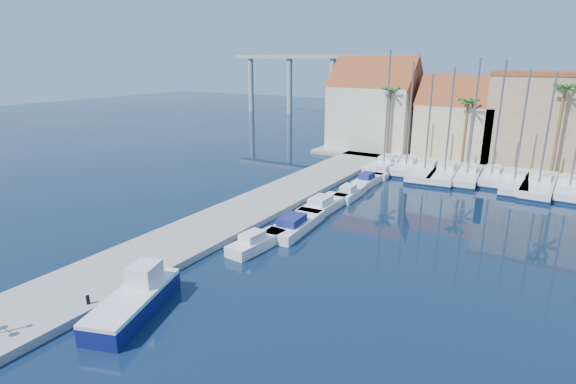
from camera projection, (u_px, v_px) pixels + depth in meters
The scene contains 28 objects.
ground at pixel (236, 307), 25.33m from camera, with size 260.00×260.00×0.00m, color black.
quay_west at pixel (248, 210), 40.80m from camera, with size 6.00×77.00×0.50m, color gray.
shore_north at pixel (518, 162), 59.59m from camera, with size 54.00×16.00×0.50m, color gray.
bollard at pixel (88, 300), 24.60m from camera, with size 0.20×0.20×0.51m, color black.
fishing_boat at pixel (135, 299), 24.61m from camera, with size 4.28×7.08×2.35m.
motorboat_west_0 at pixel (256, 242), 33.02m from camera, with size 2.12×5.34×1.40m.
motorboat_west_1 at pixel (295, 224), 36.53m from camera, with size 2.77×7.18×1.40m.
motorboat_west_2 at pixel (323, 205), 41.45m from camera, with size 2.20×6.75×1.40m.
motorboat_west_3 at pixel (350, 193), 45.17m from camera, with size 1.93×5.32×1.40m.
motorboat_west_4 at pixel (368, 180), 49.97m from camera, with size 1.82×5.51×1.40m.
motorboat_west_5 at pixel (383, 172), 53.56m from camera, with size 2.29×5.78×1.40m.
motorboat_west_6 at pixel (395, 162), 58.88m from camera, with size 2.44×7.46×1.40m.
sailboat_0 at pixel (385, 164), 56.98m from camera, with size 2.64×9.32×14.54m.
sailboat_1 at pixel (407, 166), 55.78m from camera, with size 2.61×8.52×13.11m.
sailboat_2 at pixel (426, 171), 53.89m from camera, with size 3.68×10.90×11.90m.
sailboat_3 at pixel (445, 173), 52.79m from camera, with size 3.56×10.61×12.63m.
sailboat_4 at pixel (468, 175), 51.66m from camera, with size 3.22×9.66×13.61m.
sailboat_5 at pixel (492, 176), 51.26m from camera, with size 2.59×8.26×13.34m.
sailboat_6 at pixel (514, 181), 49.15m from camera, with size 3.48×10.75×12.37m.
sailboat_7 at pixel (539, 184), 47.97m from camera, with size 3.33×11.33×12.29m.
sailboat_8 at pixel (569, 187), 46.64m from camera, with size 2.82×9.65×14.44m.
building_0 at pixel (375, 107), 66.95m from camera, with size 12.30×9.00×13.50m.
building_1 at pixel (458, 121), 61.32m from camera, with size 10.30×8.00×11.00m.
building_2 at pixel (551, 119), 56.38m from camera, with size 14.20×10.20×11.50m.
palm_0 at pixel (391, 93), 60.14m from camera, with size 2.60×2.60×10.15m.
palm_1 at pixel (468, 104), 55.42m from camera, with size 2.60×2.60×9.15m.
palm_2 at pixel (565, 91), 49.90m from camera, with size 2.60×2.60×11.15m.
viaduct at pixel (314, 73), 109.05m from camera, with size 48.00×2.20×14.45m.
Camera 1 is at (14.18, -17.64, 13.43)m, focal length 28.00 mm.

